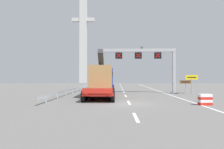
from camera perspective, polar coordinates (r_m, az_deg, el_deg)
The scene contains 10 objects.
ground at distance 17.17m, azimuth 3.62°, elevation -8.44°, with size 112.00×112.00×0.00m, color slate.
lane_markings at distance 42.72m, azimuth 2.89°, elevation -3.87°, with size 0.20×65.87×0.01m.
edge_line_right at distance 29.89m, azimuth 14.74°, elevation -5.15°, with size 0.20×63.00×0.01m, color silver.
overhead_lane_gantry at distance 27.97m, azimuth 10.73°, elevation 4.98°, with size 10.75×0.90×6.65m.
heavy_haul_truck_red at distance 24.97m, azimuth -2.75°, elevation -1.48°, with size 3.19×14.10×5.30m.
exit_sign_yellow at distance 27.65m, azimuth 22.47°, elevation -1.39°, with size 1.63×0.15×2.57m.
tourist_info_sign_brown at distance 30.01m, azimuth 20.95°, elevation -2.40°, with size 1.68×0.15×1.84m.
crash_barrier_striped at distance 17.64m, azimuth 25.81°, elevation -6.69°, with size 1.04×0.57×0.90m.
guardrail_left at distance 31.94m, azimuth -9.78°, elevation -3.89°, with size 0.13×32.56×0.76m.
bridge_pylon_distant at distance 80.27m, azimuth -8.50°, elevation 12.57°, with size 9.00×2.00×40.91m.
Camera 1 is at (-0.64, -17.01, 2.28)m, focal length 30.94 mm.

